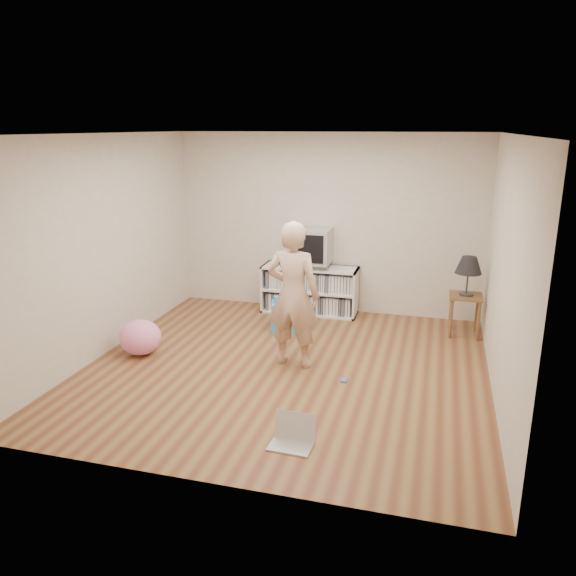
# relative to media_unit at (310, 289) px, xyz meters

# --- Properties ---
(ground) EXTENTS (4.50, 4.50, 0.00)m
(ground) POSITION_rel_media_unit_xyz_m (0.19, -2.04, -0.35)
(ground) COLOR brown
(ground) RESTS_ON ground
(walls) EXTENTS (4.52, 4.52, 2.60)m
(walls) POSITION_rel_media_unit_xyz_m (0.19, -2.04, 0.95)
(walls) COLOR silver
(walls) RESTS_ON ground
(ceiling) EXTENTS (4.50, 4.50, 0.01)m
(ceiling) POSITION_rel_media_unit_xyz_m (0.19, -2.04, 2.25)
(ceiling) COLOR white
(ceiling) RESTS_ON walls
(media_unit) EXTENTS (1.40, 0.45, 0.70)m
(media_unit) POSITION_rel_media_unit_xyz_m (0.00, 0.00, 0.00)
(media_unit) COLOR white
(media_unit) RESTS_ON ground
(dvd_deck) EXTENTS (0.45, 0.35, 0.07)m
(dvd_deck) POSITION_rel_media_unit_xyz_m (0.00, -0.02, 0.39)
(dvd_deck) COLOR gray
(dvd_deck) RESTS_ON media_unit
(crt_tv) EXTENTS (0.60, 0.53, 0.50)m
(crt_tv) POSITION_rel_media_unit_xyz_m (0.00, -0.02, 0.67)
(crt_tv) COLOR #9D9DA2
(crt_tv) RESTS_ON dvd_deck
(side_table) EXTENTS (0.42, 0.42, 0.55)m
(side_table) POSITION_rel_media_unit_xyz_m (2.18, -0.39, 0.07)
(side_table) COLOR brown
(side_table) RESTS_ON ground
(table_lamp) EXTENTS (0.34, 0.34, 0.52)m
(table_lamp) POSITION_rel_media_unit_xyz_m (2.18, -0.39, 0.59)
(table_lamp) COLOR #333333
(table_lamp) RESTS_ON side_table
(person) EXTENTS (0.65, 0.46, 1.69)m
(person) POSITION_rel_media_unit_xyz_m (0.25, -1.92, 0.49)
(person) COLOR #D5AC91
(person) RESTS_ON ground
(laptop) EXTENTS (0.38, 0.31, 0.26)m
(laptop) POSITION_rel_media_unit_xyz_m (0.68, -3.56, -0.28)
(laptop) COLOR silver
(laptop) RESTS_ON ground
(playing_cards) EXTENTS (0.07, 0.09, 0.02)m
(playing_cards) POSITION_rel_media_unit_xyz_m (0.90, -2.22, -0.34)
(playing_cards) COLOR #4B68C8
(playing_cards) RESTS_ON ground
(plush_blue) EXTENTS (0.48, 0.42, 0.47)m
(plush_blue) POSITION_rel_media_unit_xyz_m (-0.13, -0.83, -0.15)
(plush_blue) COLOR #2992FA
(plush_blue) RESTS_ON ground
(plush_pink) EXTENTS (0.64, 0.64, 0.43)m
(plush_pink) POSITION_rel_media_unit_xyz_m (-1.62, -2.11, -0.14)
(plush_pink) COLOR pink
(plush_pink) RESTS_ON ground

